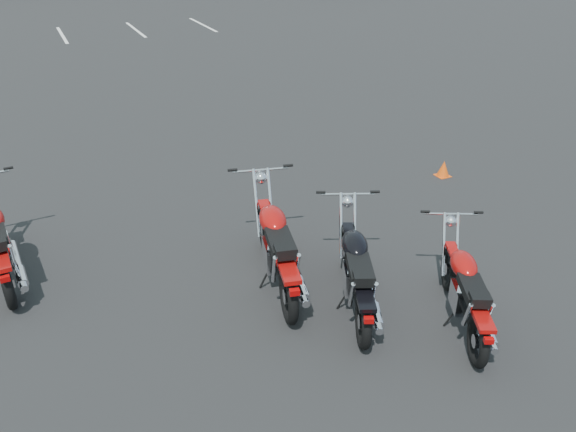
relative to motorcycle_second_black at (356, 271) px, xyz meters
name	(u,v)px	position (x,y,z in m)	size (l,w,h in m)	color
ground	(293,282)	(-0.48, 0.76, -0.49)	(120.00, 120.00, 0.00)	black
motorcycle_second_black	(356,271)	(0.00, 0.00, 0.00)	(1.29, 2.12, 1.07)	black
motorcycle_third_red	(277,247)	(-0.67, 0.86, 0.05)	(1.07, 2.38, 1.17)	black
motorcycle_rear_red	(465,291)	(0.96, -0.83, -0.04)	(1.28, 1.94, 0.99)	black
training_cone_near	(443,169)	(3.52, 2.69, -0.34)	(0.25, 0.25, 0.29)	#F3500C
training_cone_extra	(283,243)	(-0.30, 1.48, -0.32)	(0.28, 0.28, 0.33)	#F3500C
parking_line_stripes	(23,38)	(-2.98, 20.76, -0.48)	(15.12, 4.00, 0.01)	silver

